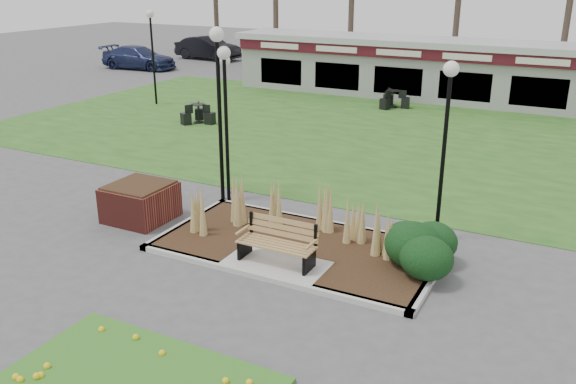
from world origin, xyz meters
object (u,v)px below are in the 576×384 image
at_px(park_bench, 278,242).
at_px(lamp_post_near_left, 225,90).
at_px(lamp_post_mid_left, 218,77).
at_px(food_pavilion, 472,72).
at_px(car_blue, 139,58).
at_px(brick_planter, 140,202).
at_px(bistro_set_b, 393,102).
at_px(bistro_set_a, 198,117).
at_px(lamp_post_far_left, 151,36).
at_px(lamp_post_near_right, 447,113).
at_px(lamp_post_mid_right, 225,94).
at_px(car_silver, 278,56).
at_px(car_black, 208,48).

relative_size(park_bench, lamp_post_near_left, 0.40).
bearing_deg(lamp_post_mid_left, lamp_post_near_left, -0.00).
bearing_deg(lamp_post_mid_left, food_pavilion, 78.73).
bearing_deg(car_blue, brick_planter, -144.16).
xyz_separation_m(bistro_set_b, car_blue, (-18.44, 4.00, 0.44)).
relative_size(lamp_post_near_left, bistro_set_a, 2.86).
bearing_deg(brick_planter, lamp_post_far_left, 127.28).
distance_m(food_pavilion, bistro_set_b, 4.32).
bearing_deg(lamp_post_near_right, brick_planter, -162.71).
distance_m(lamp_post_near_left, lamp_post_mid_left, 0.40).
xyz_separation_m(brick_planter, lamp_post_mid_right, (0.91, 2.73, 2.38)).
bearing_deg(car_silver, brick_planter, -145.07).
distance_m(lamp_post_far_left, car_silver, 12.80).
bearing_deg(bistro_set_a, brick_planter, -62.84).
distance_m(food_pavilion, car_silver, 14.37).
bearing_deg(lamp_post_mid_right, bistro_set_a, 130.77).
bearing_deg(car_blue, car_black, -18.34).
distance_m(brick_planter, lamp_post_near_right, 7.84).
bearing_deg(car_silver, bistro_set_a, -149.69).
distance_m(bistro_set_a, car_black, 19.64).
bearing_deg(lamp_post_near_left, lamp_post_far_left, 137.04).
distance_m(lamp_post_mid_left, car_silver, 24.29).
bearing_deg(brick_planter, lamp_post_mid_right, 71.48).
relative_size(brick_planter, lamp_post_near_left, 0.36).
bearing_deg(lamp_post_mid_right, car_blue, 135.98).
height_order(brick_planter, bistro_set_b, brick_planter).
distance_m(lamp_post_mid_left, lamp_post_mid_right, 0.78).
xyz_separation_m(lamp_post_mid_left, bistro_set_a, (-5.86, 7.15, -3.13)).
bearing_deg(car_silver, car_blue, 132.13).
relative_size(park_bench, lamp_post_mid_right, 0.43).
bearing_deg(bistro_set_a, park_bench, -47.69).
bearing_deg(car_blue, lamp_post_near_right, -130.99).
bearing_deg(food_pavilion, bistro_set_a, -133.75).
relative_size(car_silver, car_black, 0.98).
bearing_deg(bistro_set_a, lamp_post_near_left, -49.75).
bearing_deg(lamp_post_mid_left, car_black, 125.09).
bearing_deg(food_pavilion, park_bench, -90.00).
height_order(park_bench, lamp_post_near_left, lamp_post_near_left).
height_order(food_pavilion, bistro_set_a, food_pavilion).
xyz_separation_m(park_bench, food_pavilion, (0.00, 19.71, 0.89)).
relative_size(lamp_post_near_right, lamp_post_mid_left, 0.90).
bearing_deg(park_bench, lamp_post_far_left, 136.98).
distance_m(lamp_post_mid_right, car_silver, 23.70).
bearing_deg(lamp_post_near_right, lamp_post_mid_left, -180.00).
distance_m(lamp_post_near_left, car_silver, 24.34).
distance_m(brick_planter, lamp_post_mid_right, 3.74).
height_order(food_pavilion, lamp_post_near_right, lamp_post_near_right).
relative_size(food_pavilion, lamp_post_far_left, 5.65).
relative_size(bistro_set_a, car_black, 0.30).
bearing_deg(car_blue, bistro_set_a, -135.66).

